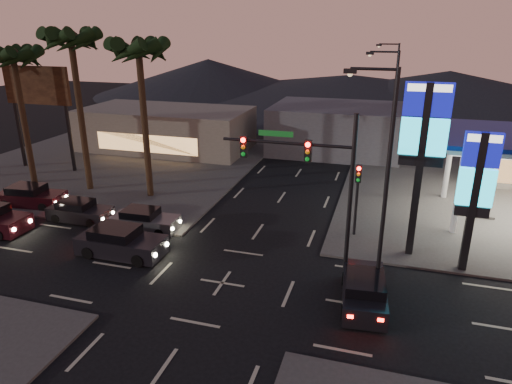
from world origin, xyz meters
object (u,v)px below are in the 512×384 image
(pylon_sign_tall, at_px, (423,137))
(suv_station, at_px, (364,290))
(pylon_sign_short, at_px, (477,182))
(car_lane_b_mid, at_px, (79,211))
(car_lane_a_front, at_px, (120,242))
(car_lane_b_front, at_px, (144,221))
(traffic_signal_mast, at_px, (313,173))
(car_lane_b_rear, at_px, (31,196))

(pylon_sign_tall, height_order, suv_station, pylon_sign_tall)
(pylon_sign_tall, distance_m, pylon_sign_short, 3.20)
(pylon_sign_tall, distance_m, car_lane_b_mid, 20.48)
(pylon_sign_short, bearing_deg, pylon_sign_tall, 158.20)
(pylon_sign_tall, relative_size, car_lane_a_front, 1.89)
(car_lane_b_front, bearing_deg, traffic_signal_mast, -12.63)
(car_lane_b_front, distance_m, suv_station, 13.66)
(pylon_sign_tall, distance_m, car_lane_b_front, 16.14)
(car_lane_b_mid, bearing_deg, traffic_signal_mast, -9.33)
(car_lane_b_mid, bearing_deg, car_lane_b_rear, 165.88)
(pylon_sign_tall, bearing_deg, car_lane_b_front, -175.39)
(car_lane_a_front, bearing_deg, pylon_sign_short, 10.94)
(car_lane_b_mid, relative_size, car_lane_b_rear, 0.89)
(traffic_signal_mast, xyz_separation_m, car_lane_a_front, (-9.91, -0.80, -4.51))
(pylon_sign_short, relative_size, traffic_signal_mast, 0.88)
(pylon_sign_tall, bearing_deg, car_lane_a_front, -163.59)
(traffic_signal_mast, xyz_separation_m, car_lane_b_rear, (-19.57, 3.62, -4.56))
(car_lane_b_rear, height_order, suv_station, car_lane_b_rear)
(car_lane_a_front, relative_size, car_lane_b_rear, 1.04)
(car_lane_b_front, relative_size, car_lane_b_rear, 0.90)
(pylon_sign_tall, relative_size, car_lane_b_front, 2.18)
(pylon_sign_tall, relative_size, pylon_sign_short, 1.29)
(traffic_signal_mast, height_order, car_lane_b_front, traffic_signal_mast)
(traffic_signal_mast, relative_size, car_lane_b_mid, 1.98)
(car_lane_a_front, bearing_deg, car_lane_b_rear, 155.36)
(traffic_signal_mast, bearing_deg, pylon_sign_short, 19.13)
(car_lane_b_mid, bearing_deg, car_lane_a_front, -33.21)
(car_lane_a_front, xyz_separation_m, car_lane_b_mid, (-4.96, 3.25, -0.11))
(pylon_sign_tall, height_order, car_lane_b_front, pylon_sign_tall)
(traffic_signal_mast, xyz_separation_m, car_lane_b_mid, (-14.88, 2.44, -4.62))
(car_lane_a_front, distance_m, car_lane_b_front, 3.13)
(suv_station, bearing_deg, pylon_sign_tall, 69.48)
(car_lane_a_front, bearing_deg, car_lane_b_mid, 146.79)
(car_lane_b_mid, height_order, suv_station, suv_station)
(pylon_sign_short, distance_m, car_lane_b_rear, 27.13)
(pylon_sign_tall, height_order, pylon_sign_short, pylon_sign_tall)
(pylon_sign_short, xyz_separation_m, car_lane_b_mid, (-22.12, -0.07, -4.05))
(traffic_signal_mast, bearing_deg, car_lane_b_front, 167.37)
(car_lane_a_front, bearing_deg, traffic_signal_mast, 4.64)
(pylon_sign_tall, xyz_separation_m, traffic_signal_mast, (-4.74, -3.51, -1.17))
(pylon_sign_short, bearing_deg, car_lane_b_mid, -179.82)
(car_lane_b_front, height_order, suv_station, suv_station)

